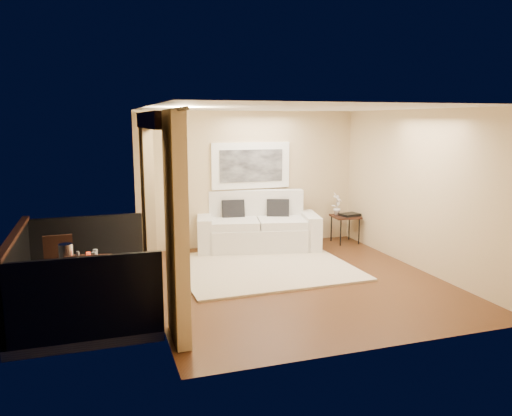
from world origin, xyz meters
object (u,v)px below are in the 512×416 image
side_table (345,218)px  orchid (337,204)px  ice_bucket (66,252)px  balcony_chair_far (59,260)px  bistro_table (82,267)px  balcony_chair_near (82,288)px  sofa (257,229)px

side_table → orchid: size_ratio=1.22×
orchid → ice_bucket: (-5.15, -2.50, 0.05)m
orchid → balcony_chair_far: orchid is taller
bistro_table → ice_bucket: bearing=142.7°
ice_bucket → balcony_chair_near: bearing=-69.4°
side_table → ice_bucket: 5.81m
balcony_chair_far → sofa: bearing=-157.9°
sofa → bistro_table: (-3.22, -2.62, 0.27)m
balcony_chair_near → side_table: bearing=33.3°
sofa → balcony_chair_far: size_ratio=2.73×
sofa → bistro_table: size_ratio=3.24×
sofa → orchid: bearing=12.6°
side_table → ice_bucket: ice_bucket is taller
ice_bucket → side_table: bearing=24.2°
side_table → orchid: bearing=138.6°
side_table → ice_bucket: bearing=-155.8°
orchid → bistro_table: bearing=-152.0°
orchid → balcony_chair_far: size_ratio=0.51×
orchid → balcony_chair_near: orchid is taller
ice_bucket → orchid: bearing=25.9°
sofa → side_table: (1.88, -0.10, 0.12)m
side_table → balcony_chair_far: size_ratio=0.62×
balcony_chair_near → sofa: bearing=46.6°
bistro_table → balcony_chair_far: balcony_chair_far is taller
balcony_chair_near → orchid: bearing=35.0°
balcony_chair_far → ice_bucket: ice_bucket is taller
balcony_chair_near → balcony_chair_far: bearing=108.1°
balcony_chair_far → side_table: bearing=-166.9°
bistro_table → balcony_chair_far: (-0.34, 0.97, -0.15)m
orchid → balcony_chair_far: (-5.30, -1.67, -0.28)m
side_table → balcony_chair_near: size_ratio=0.64×
bistro_table → orchid: bearing=28.0°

